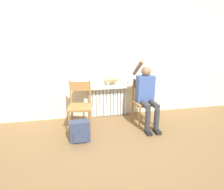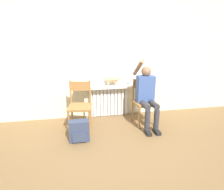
# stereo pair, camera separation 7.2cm
# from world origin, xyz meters

# --- Properties ---
(ground_plane) EXTENTS (12.00, 12.00, 0.00)m
(ground_plane) POSITION_xyz_m (0.00, 0.00, 0.00)
(ground_plane) COLOR brown
(wall_with_window) EXTENTS (7.00, 0.06, 2.70)m
(wall_with_window) POSITION_xyz_m (0.00, 1.23, 1.35)
(wall_with_window) COLOR beige
(wall_with_window) RESTS_ON ground_plane
(radiator) EXTENTS (0.88, 0.08, 0.67)m
(radiator) POSITION_xyz_m (0.00, 1.15, 0.34)
(radiator) COLOR silver
(radiator) RESTS_ON ground_plane
(windowsill) EXTENTS (1.50, 0.23, 0.05)m
(windowsill) POSITION_xyz_m (0.00, 1.08, 0.70)
(windowsill) COLOR silver
(windowsill) RESTS_ON radiator
(window_glass) EXTENTS (1.44, 0.01, 1.09)m
(window_glass) POSITION_xyz_m (0.00, 1.20, 1.27)
(window_glass) COLOR white
(window_glass) RESTS_ON windowsill
(chair_left) EXTENTS (0.48, 0.48, 0.94)m
(chair_left) POSITION_xyz_m (-0.64, 0.62, 0.49)
(chair_left) COLOR #9E6B38
(chair_left) RESTS_ON ground_plane
(chair_right) EXTENTS (0.45, 0.45, 0.94)m
(chair_right) POSITION_xyz_m (0.65, 0.62, 0.49)
(chair_right) COLOR #9E6B38
(chair_right) RESTS_ON ground_plane
(person) EXTENTS (0.36, 0.96, 1.34)m
(person) POSITION_xyz_m (0.65, 0.51, 0.67)
(person) COLOR #333338
(person) RESTS_ON ground_plane
(cat) EXTENTS (0.45, 0.13, 0.24)m
(cat) POSITION_xyz_m (0.09, 1.09, 0.87)
(cat) COLOR #DBB77A
(cat) RESTS_ON windowsill
(backpack) EXTENTS (0.34, 0.20, 0.37)m
(backpack) POSITION_xyz_m (-0.69, 0.13, 0.18)
(backpack) COLOR #333D56
(backpack) RESTS_ON ground_plane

